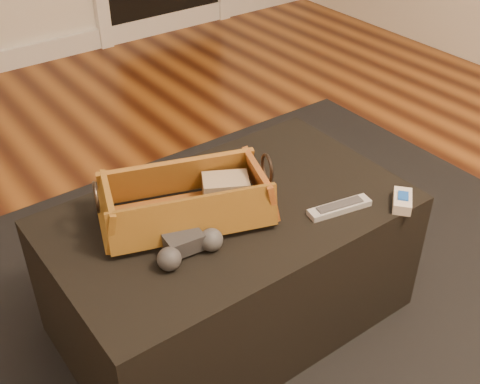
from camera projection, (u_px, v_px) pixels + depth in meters
area_rug at (241, 326)px, 1.87m from camera, size 2.60×2.00×0.01m
ottoman at (231, 266)px, 1.78m from camera, size 1.00×0.60×0.42m
tv_remote at (180, 215)px, 1.59m from camera, size 0.25×0.11×0.03m
cloth_bundle at (226, 189)px, 1.65m from camera, size 0.15×0.14×0.07m
wicker_basket at (186, 202)px, 1.60m from camera, size 0.50×0.37×0.16m
game_controller at (188, 246)px, 1.49m from camera, size 0.18×0.10×0.06m
silver_remote at (340, 207)px, 1.65m from camera, size 0.19×0.08×0.02m
cream_gadget at (402, 201)px, 1.67m from camera, size 0.11×0.10×0.04m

